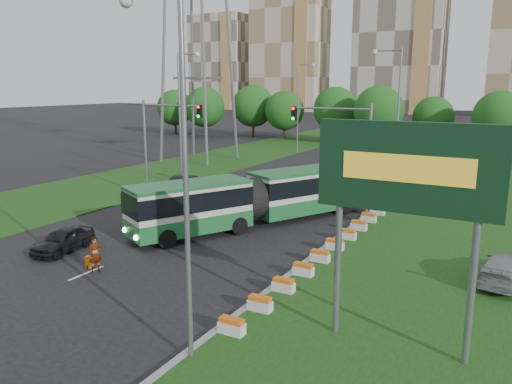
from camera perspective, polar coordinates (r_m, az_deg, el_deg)
The scene contains 20 objects.
ground at distance 28.81m, azimuth -5.85°, elevation -6.45°, with size 360.00×360.00×0.00m, color black.
grass_median at distance 31.84m, azimuth 22.89°, elevation -5.42°, with size 14.00×60.00×0.15m, color #174012.
median_kerb at distance 33.14m, azimuth 10.87°, elevation -3.96°, with size 0.30×60.00×0.18m, color gray.
left_verge at distance 58.84m, azimuth -6.51°, elevation 3.13°, with size 12.00×110.00×0.10m, color #174012.
lane_markings at distance 47.22m, azimuth 4.96°, elevation 0.89°, with size 0.20×100.00×0.01m, color #B3B3AC, non-canonical shape.
flower_planters at distance 27.32m, azimuth 8.20°, elevation -6.56°, with size 1.10×20.30×0.60m, color silver, non-canonical shape.
billboard at distance 17.01m, azimuth 16.84°, elevation 1.54°, with size 6.00×0.37×8.00m.
traffic_mast_median at distance 34.39m, azimuth 10.24°, elevation 5.59°, with size 5.76×0.32×8.00m.
traffic_mast_left at distance 40.96m, azimuth -10.88°, elevation 6.58°, with size 5.76×0.32×8.00m.
street_lamps at distance 37.52m, azimuth -1.13°, elevation 7.30°, with size 36.00×60.00×12.00m, color gray, non-canonical shape.
tree_line at distance 77.75m, azimuth 24.80°, elevation 7.57°, with size 120.00×8.00×9.00m, color #174E15, non-canonical shape.
apartment_tower_west at distance 190.92m, azimuth 3.86°, elevation 16.52°, with size 26.00×15.00×48.00m, color beige.
apartment_tower_cwest at distance 177.94m, azimuth 16.18°, elevation 17.06°, with size 28.00×15.00×52.00m, color beige.
midrise_west at distance 205.05m, azimuth -4.03°, elevation 14.53°, with size 22.00×14.00×36.00m, color beige.
articulated_bus at distance 33.46m, azimuth -0.05°, elevation -0.56°, with size 2.79×17.88×2.94m.
car_left_near at distance 30.03m, azimuth -21.19°, elevation -5.11°, with size 1.59×3.96×1.35m, color black.
car_left_far at distance 42.93m, azimuth -8.55°, elevation 0.74°, with size 1.66×4.77×1.57m, color black.
car_median at distance 26.11m, azimuth 26.65°, elevation -7.77°, with size 1.92×4.72×1.37m, color #9B9EA4.
pedestrian at distance 26.17m, azimuth -17.90°, elevation -6.81°, with size 0.67×0.44×1.83m, color gray.
shopping_trolley at distance 27.11m, azimuth -18.50°, elevation -7.57°, with size 0.35×0.37×0.60m.
Camera 1 is at (15.64, -22.41, 9.12)m, focal length 35.00 mm.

